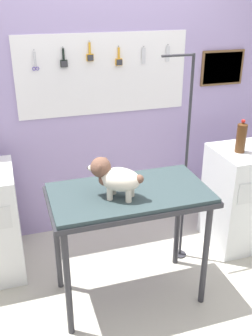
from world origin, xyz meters
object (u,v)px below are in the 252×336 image
object	(u,v)px
dog	(114,177)
cabinet_right	(249,196)
grooming_arm	(184,172)
soda_bottle	(241,137)
grooming_table	(129,203)

from	to	relation	value
dog	cabinet_right	world-z (taller)	dog
grooming_arm	dog	distance (m)	0.80
grooming_arm	soda_bottle	bearing A→B (deg)	4.79
dog	grooming_table	bearing A→B (deg)	22.57
cabinet_right	soda_bottle	bearing A→B (deg)	-176.63
grooming_arm	soda_bottle	distance (m)	0.56
grooming_table	grooming_arm	world-z (taller)	grooming_arm
grooming_table	cabinet_right	xyz separation A→B (m)	(1.23, 0.37, -0.34)
dog	soda_bottle	world-z (taller)	soda_bottle
grooming_table	dog	xyz separation A→B (m)	(-0.12, -0.05, 0.24)
dog	cabinet_right	size ratio (longest dim) A/B	0.39
grooming_arm	dog	bearing A→B (deg)	-151.65
grooming_arm	cabinet_right	bearing A→B (deg)	4.44
dog	soda_bottle	distance (m)	1.25
grooming_table	cabinet_right	world-z (taller)	cabinet_right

